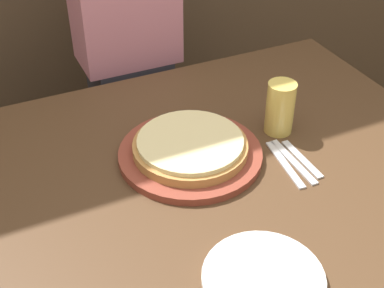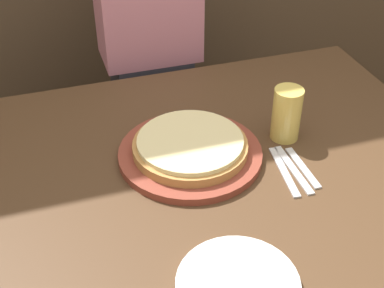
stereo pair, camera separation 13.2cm
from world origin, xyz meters
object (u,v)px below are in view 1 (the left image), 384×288
at_px(pizza_on_board, 192,149).
at_px(fork, 285,164).
at_px(dinner_plate, 263,279).
at_px(spoon, 302,159).
at_px(diner_person, 130,73).
at_px(beer_glass, 280,106).
at_px(dinner_knife, 293,162).

distance_m(pizza_on_board, fork, 0.23).
xyz_separation_m(dinner_plate, spoon, (0.28, 0.29, -0.01)).
relative_size(fork, spoon, 1.18).
xyz_separation_m(pizza_on_board, diner_person, (0.04, 0.61, -0.10)).
bearing_deg(beer_glass, dinner_plate, -125.28).
distance_m(dinner_knife, spoon, 0.02).
relative_size(beer_glass, dinner_knife, 0.76).
height_order(beer_glass, fork, beer_glass).
height_order(beer_glass, dinner_knife, beer_glass).
height_order(pizza_on_board, dinner_plate, pizza_on_board).
xyz_separation_m(pizza_on_board, beer_glass, (0.26, 0.01, 0.05)).
bearing_deg(beer_glass, diner_person, 109.84).
bearing_deg(dinner_plate, diner_person, 85.32).
bearing_deg(diner_person, spoon, -74.60).
bearing_deg(fork, spoon, -0.00).
height_order(beer_glass, diner_person, diner_person).
relative_size(dinner_knife, spoon, 1.18).
height_order(pizza_on_board, spoon, pizza_on_board).
distance_m(fork, diner_person, 0.75).
bearing_deg(pizza_on_board, dinner_plate, -95.65).
bearing_deg(spoon, dinner_plate, -134.77).
height_order(dinner_plate, fork, dinner_plate).
height_order(pizza_on_board, fork, pizza_on_board).
bearing_deg(beer_glass, pizza_on_board, -178.09).
bearing_deg(pizza_on_board, spoon, -27.39).
bearing_deg(fork, dinner_knife, 0.00).
bearing_deg(fork, beer_glass, 64.70).
xyz_separation_m(spoon, diner_person, (-0.20, 0.73, -0.08)).
height_order(dinner_plate, spoon, dinner_plate).
distance_m(pizza_on_board, diner_person, 0.62).
distance_m(pizza_on_board, spoon, 0.28).
distance_m(beer_glass, dinner_plate, 0.52).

